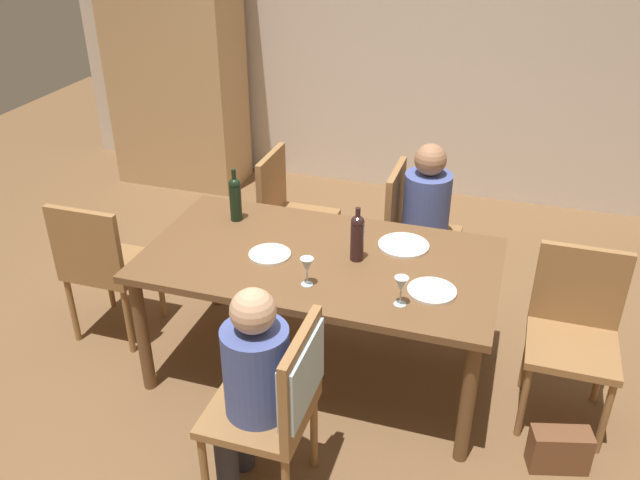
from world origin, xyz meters
The scene contains 19 objects.
ground_plane centered at (0.00, 0.00, 0.00)m, with size 10.00×10.00×0.00m, color brown.
rear_room_partition centered at (0.00, 2.70, 1.35)m, with size 6.40×0.12×2.70m, color beige.
armoire_cabinet centered at (-2.03, 2.25, 1.10)m, with size 1.18×0.62×2.18m.
dining_table centered at (0.00, 0.00, 0.67)m, with size 1.86×1.01×0.75m.
chair_far_right centered at (0.33, 0.88, 0.53)m, with size 0.44×0.44×0.92m.
chair_near centered at (0.12, -0.88, 0.59)m, with size 0.46×0.44×0.92m.
chair_left_end centered at (-1.31, -0.09, 0.53)m, with size 0.44×0.44×0.92m.
chair_far_left centered at (-0.51, 0.88, 0.53)m, with size 0.44×0.44×0.92m.
chair_right_end centered at (1.31, 0.09, 0.53)m, with size 0.44×0.44×0.92m.
person_woman_host centered at (0.44, 0.88, 0.64)m, with size 0.34×0.29×1.11m.
person_man_bearded centered at (-0.03, -0.88, 0.63)m, with size 0.33×0.29×1.09m.
wine_bottle_tall_green centered at (0.19, 0.03, 0.89)m, with size 0.07×0.07×0.30m.
wine_bottle_dark_red centered at (-0.59, 0.26, 0.89)m, with size 0.07×0.07×0.31m.
wine_glass_near_left centered at (0.49, -0.31, 0.86)m, with size 0.07×0.07×0.15m.
wine_glass_centre centered at (0.02, -0.28, 0.86)m, with size 0.07×0.07×0.15m.
dinner_plate_host centered at (0.62, -0.16, 0.76)m, with size 0.24×0.24×0.01m, color silver.
dinner_plate_guest_left centered at (0.40, 0.24, 0.76)m, with size 0.28×0.28×0.01m, color silver.
dinner_plate_guest_right centered at (-0.26, -0.07, 0.76)m, with size 0.22×0.22×0.01m, color silver.
handbag centered at (1.31, -0.35, 0.11)m, with size 0.28×0.12×0.22m, color brown.
Camera 1 is at (0.91, -2.87, 2.52)m, focal length 37.31 mm.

